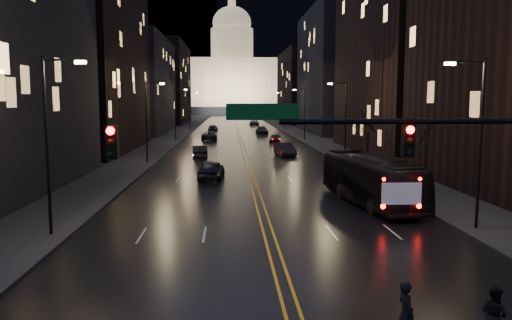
{
  "coord_description": "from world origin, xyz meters",
  "views": [
    {
      "loc": [
        -2.02,
        -15.04,
        6.82
      ],
      "look_at": [
        -0.5,
        12.71,
        3.53
      ],
      "focal_mm": 35.0,
      "sensor_mm": 36.0,
      "label": 1
    }
  ],
  "objects": [
    {
      "name": "streetlamp_left_mid",
      "position": [
        -10.81,
        40.0,
        5.08
      ],
      "size": [
        2.13,
        0.25,
        9.0
      ],
      "color": "black",
      "rests_on": "ground"
    },
    {
      "name": "building_right_mid",
      "position": [
        21.0,
        92.0,
        13.0
      ],
      "size": [
        12.0,
        34.0,
        26.0
      ],
      "primitive_type": "cube",
      "color": "black",
      "rests_on": "ground"
    },
    {
      "name": "oncoming_car_b",
      "position": [
        -5.48,
        44.18,
        0.79
      ],
      "size": [
        2.09,
        4.95,
        1.59
      ],
      "primitive_type": "imported",
      "rotation": [
        0.0,
        0.0,
        3.23
      ],
      "color": "black",
      "rests_on": "ground"
    },
    {
      "name": "streetlamp_right_far",
      "position": [
        10.81,
        70.0,
        5.08
      ],
      "size": [
        2.13,
        0.25,
        9.0
      ],
      "color": "black",
      "rests_on": "ground"
    },
    {
      "name": "streetlamp_right_dist",
      "position": [
        10.81,
        100.0,
        5.08
      ],
      "size": [
        2.13,
        0.25,
        9.0
      ],
      "color": "black",
      "rests_on": "ground"
    },
    {
      "name": "receding_car_a",
      "position": [
        4.93,
        46.3,
        0.83
      ],
      "size": [
        2.4,
        5.25,
        1.67
      ],
      "primitive_type": "imported",
      "rotation": [
        0.0,
        0.0,
        0.13
      ],
      "color": "black",
      "rests_on": "ground"
    },
    {
      "name": "streetlamp_right_near",
      "position": [
        10.81,
        10.0,
        5.08
      ],
      "size": [
        2.13,
        0.25,
        9.0
      ],
      "color": "black",
      "rests_on": "ground"
    },
    {
      "name": "tree_right_mid",
      "position": [
        13.0,
        22.0,
        4.53
      ],
      "size": [
        2.4,
        2.4,
        6.65
      ],
      "color": "black",
      "rests_on": "ground"
    },
    {
      "name": "bus",
      "position": [
        7.37,
        17.24,
        1.62
      ],
      "size": [
        4.23,
        11.92,
        3.25
      ],
      "primitive_type": "imported",
      "rotation": [
        0.0,
        0.0,
        0.13
      ],
      "color": "black",
      "rests_on": "ground"
    },
    {
      "name": "oncoming_car_c",
      "position": [
        -5.45,
        71.75,
        0.8
      ],
      "size": [
        3.0,
        5.89,
        1.59
      ],
      "primitive_type": "imported",
      "rotation": [
        0.0,
        0.0,
        3.21
      ],
      "color": "black",
      "rests_on": "ground"
    },
    {
      "name": "building_right_tall",
      "position": [
        21.0,
        50.0,
        19.0
      ],
      "size": [
        12.0,
        30.0,
        38.0
      ],
      "primitive_type": "cube",
      "color": "black",
      "rests_on": "ground"
    },
    {
      "name": "mountain_ridge",
      "position": [
        40.0,
        380.0,
        65.0
      ],
      "size": [
        520.0,
        60.0,
        130.0
      ],
      "primitive_type": "cube",
      "color": "black",
      "rests_on": "ground"
    },
    {
      "name": "sidewalk_left",
      "position": [
        -14.0,
        130.0,
        0.08
      ],
      "size": [
        8.0,
        320.0,
        0.16
      ],
      "primitive_type": "cube",
      "color": "black",
      "rests_on": "ground"
    },
    {
      "name": "center_line",
      "position": [
        0.0,
        130.0,
        0.03
      ],
      "size": [
        0.62,
        320.0,
        0.01
      ],
      "primitive_type": "cube",
      "color": "orange",
      "rests_on": "road"
    },
    {
      "name": "pedestrian_a",
      "position": [
        2.88,
        -2.0,
        0.92
      ],
      "size": [
        0.53,
        0.73,
        1.85
      ],
      "primitive_type": "imported",
      "rotation": [
        0.0,
        0.0,
        1.71
      ],
      "color": "black",
      "rests_on": "ground"
    },
    {
      "name": "sidewalk_right",
      "position": [
        14.0,
        130.0,
        0.08
      ],
      "size": [
        8.0,
        320.0,
        0.16
      ],
      "primitive_type": "cube",
      "color": "black",
      "rests_on": "ground"
    },
    {
      "name": "streetlamp_left_far",
      "position": [
        -10.81,
        70.0,
        5.08
      ],
      "size": [
        2.13,
        0.25,
        9.0
      ],
      "color": "black",
      "rests_on": "ground"
    },
    {
      "name": "receding_car_d",
      "position": [
        5.06,
        122.57,
        0.78
      ],
      "size": [
        2.87,
        5.73,
        1.56
      ],
      "primitive_type": "imported",
      "rotation": [
        0.0,
        0.0,
        -0.05
      ],
      "color": "black",
      "rests_on": "ground"
    },
    {
      "name": "receding_car_c",
      "position": [
        4.76,
        86.91,
        0.82
      ],
      "size": [
        2.41,
        5.68,
        1.64
      ],
      "primitive_type": "imported",
      "rotation": [
        0.0,
        0.0,
        0.02
      ],
      "color": "black",
      "rests_on": "ground"
    },
    {
      "name": "receding_car_b",
      "position": [
        5.5,
        65.99,
        0.75
      ],
      "size": [
        2.26,
        4.58,
        1.5
      ],
      "primitive_type": "imported",
      "rotation": [
        0.0,
        0.0,
        -0.11
      ],
      "color": "black",
      "rests_on": "ground"
    },
    {
      "name": "building_left_mid",
      "position": [
        -21.0,
        54.0,
        14.0
      ],
      "size": [
        12.0,
        30.0,
        28.0
      ],
      "primitive_type": "cube",
      "color": "black",
      "rests_on": "ground"
    },
    {
      "name": "oncoming_car_d",
      "position": [
        -5.56,
        98.13,
        0.72
      ],
      "size": [
        2.27,
        5.06,
        1.44
      ],
      "primitive_type": "imported",
      "rotation": [
        0.0,
        0.0,
        3.09
      ],
      "color": "black",
      "rests_on": "ground"
    },
    {
      "name": "streetlamp_left_dist",
      "position": [
        -10.81,
        100.0,
        5.08
      ],
      "size": [
        2.13,
        0.25,
        9.0
      ],
      "color": "black",
      "rests_on": "ground"
    },
    {
      "name": "traffic_signal",
      "position": [
        5.91,
        -0.0,
        5.1
      ],
      "size": [
        17.29,
        0.45,
        7.0
      ],
      "color": "black",
      "rests_on": "ground"
    },
    {
      "name": "building_right_dist",
      "position": [
        21.0,
        140.0,
        11.0
      ],
      "size": [
        12.0,
        40.0,
        22.0
      ],
      "primitive_type": "cube",
      "color": "black",
      "rests_on": "ground"
    },
    {
      "name": "pedestrian_b",
      "position": [
        5.42,
        -2.0,
        0.83
      ],
      "size": [
        0.73,
        0.92,
        1.67
      ],
      "primitive_type": "imported",
      "rotation": [
        0.0,
        0.0,
        1.97
      ],
      "color": "black",
      "rests_on": "ground"
    },
    {
      "name": "oncoming_car_a",
      "position": [
        -3.57,
        28.32,
        0.85
      ],
      "size": [
        2.49,
        5.17,
        1.7
      ],
      "primitive_type": "imported",
      "rotation": [
        0.0,
        0.0,
        3.04
      ],
      "color": "black",
      "rests_on": "ground"
    },
    {
      "name": "streetlamp_left_near",
      "position": [
        -10.81,
        10.0,
        5.08
      ],
      "size": [
        2.13,
        0.25,
        9.0
      ],
      "color": "black",
      "rests_on": "ground"
    },
    {
      "name": "tree_right_far",
      "position": [
        13.0,
        38.0,
        4.53
      ],
      "size": [
        2.4,
        2.4,
        6.65
      ],
      "color": "black",
      "rests_on": "ground"
    },
    {
      "name": "streetlamp_right_mid",
      "position": [
        10.81,
        40.0,
        5.08
      ],
      "size": [
        2.13,
        0.25,
        9.0
      ],
      "color": "black",
      "rests_on": "ground"
    },
    {
      "name": "building_left_far",
      "position": [
        -21.0,
        92.0,
        10.0
      ],
      "size": [
        12.0,
        34.0,
        20.0
      ],
      "primitive_type": "cube",
      "color": "black",
      "rests_on": "ground"
    },
    {
      "name": "capitol",
      "position": [
        0.0,
        250.0,
        17.15
      ],
      "size": [
        90.0,
        50.0,
        58.5
      ],
      "color": "black",
      "rests_on": "ground"
    },
    {
      "name": "ground",
      "position": [
        0.0,
        0.0,
        0.0
      ],
      "size": [
        900.0,
        900.0,
        0.0
      ],
      "primitive_type": "plane",
      "color": "black",
      "rests_on": "ground"
    },
    {
      "name": "road",
      "position": [
        0.0,
        130.0,
        0.01
      ],
      "size": [
        20.0,
        320.0,
        0.02
      ],
      "primitive_type": "cube",
      "color": "black",
      "rests_on": "ground"
    },
    {
      "name": "building_left_dist",
      "position": [
        -21.0,
        140.0,
        12.0
      ],
      "size": [
        12.0,
        40.0,
        24.0
      ],
      "primitive_type": "cube",
      "color": "black",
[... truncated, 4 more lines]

